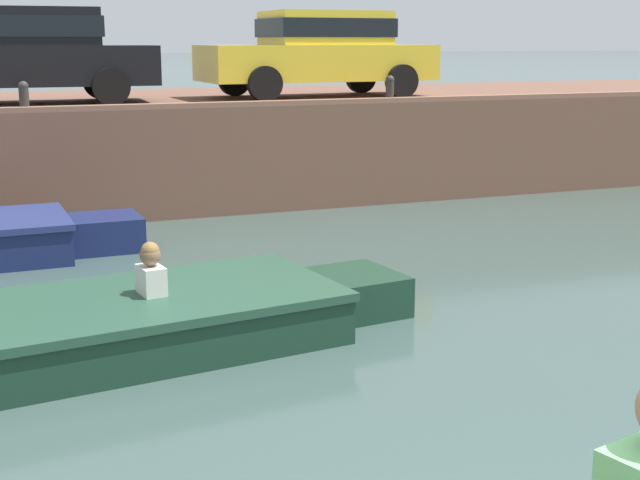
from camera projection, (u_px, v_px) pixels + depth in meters
name	position (u px, v px, depth m)	size (l,w,h in m)	color
ground_plane	(277.00, 328.00, 8.68)	(400.00, 400.00, 0.00)	#384C47
far_quay_wall	(125.00, 145.00, 16.34)	(60.00, 6.00, 1.72)	brown
far_wall_coping	(154.00, 106.00, 13.53)	(60.00, 0.24, 0.08)	brown
motorboat_passing	(100.00, 327.00, 7.88)	(5.82, 2.40, 0.98)	#193828
car_left_inner_black	(24.00, 51.00, 14.46)	(4.36, 2.01, 1.54)	black
car_centre_yellow	(320.00, 50.00, 16.31)	(4.27, 1.98, 1.54)	yellow
mooring_bollard_mid	(24.00, 95.00, 12.94)	(0.15, 0.15, 0.45)	#2D2B28
mooring_bollard_east	(390.00, 88.00, 15.04)	(0.15, 0.15, 0.45)	#2D2B28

